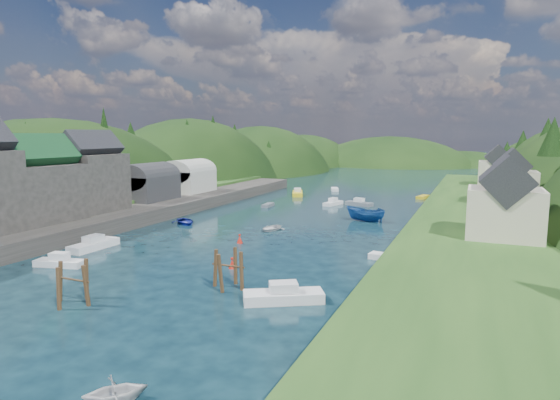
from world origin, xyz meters
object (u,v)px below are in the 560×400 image
at_px(piling_cluster_near, 73,287).
at_px(piling_cluster_far, 228,273).
at_px(channel_buoy_near, 232,263).
at_px(channel_buoy_far, 240,239).

distance_m(piling_cluster_near, piling_cluster_far, 11.92).
bearing_deg(channel_buoy_near, piling_cluster_near, -116.74).
distance_m(piling_cluster_near, channel_buoy_near, 14.57).
bearing_deg(channel_buoy_far, channel_buoy_near, -66.17).
relative_size(piling_cluster_far, channel_buoy_near, 3.47).
height_order(piling_cluster_near, piling_cluster_far, piling_cluster_far).
height_order(piling_cluster_near, channel_buoy_near, piling_cluster_near).
bearing_deg(piling_cluster_near, channel_buoy_near, 63.26).
bearing_deg(piling_cluster_far, piling_cluster_near, -139.51).
relative_size(piling_cluster_near, channel_buoy_near, 3.41).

